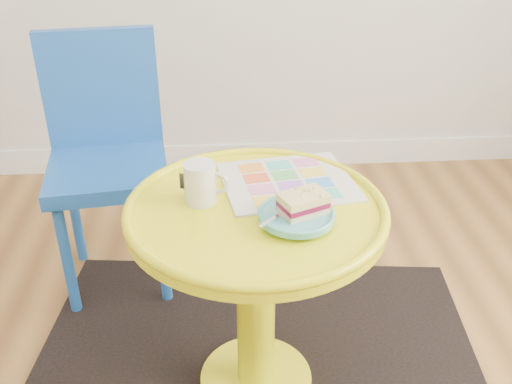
{
  "coord_description": "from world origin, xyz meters",
  "views": [
    {
      "loc": [
        0.27,
        -0.5,
        1.27
      ],
      "look_at": [
        0.35,
        0.64,
        0.62
      ],
      "focal_mm": 40.0,
      "sensor_mm": 36.0,
      "label": 1
    }
  ],
  "objects": [
    {
      "name": "cake_slice",
      "position": [
        0.45,
        0.57,
        0.63
      ],
      "size": [
        0.12,
        0.1,
        0.05
      ],
      "rotation": [
        0.0,
        0.0,
        0.41
      ],
      "color": "#D3BC8C",
      "rests_on": "plate"
    },
    {
      "name": "plate",
      "position": [
        0.44,
        0.56,
        0.6
      ],
      "size": [
        0.17,
        0.17,
        0.02
      ],
      "color": "#50A5A9",
      "rests_on": "newspaper"
    },
    {
      "name": "chair",
      "position": [
        -0.09,
        1.21,
        0.48
      ],
      "size": [
        0.41,
        0.41,
        0.84
      ],
      "rotation": [
        0.0,
        0.0,
        0.12
      ],
      "color": "#1A52AA",
      "rests_on": "ground"
    },
    {
      "name": "fork",
      "position": [
        0.41,
        0.56,
        0.61
      ],
      "size": [
        0.11,
        0.11,
        0.0
      ],
      "rotation": [
        0.0,
        0.0,
        -0.77
      ],
      "color": "silver",
      "rests_on": "plate"
    },
    {
      "name": "mug",
      "position": [
        0.23,
        0.67,
        0.63
      ],
      "size": [
        0.11,
        0.08,
        0.1
      ],
      "rotation": [
        0.0,
        0.0,
        -0.28
      ],
      "color": "silver",
      "rests_on": "side_table"
    },
    {
      "name": "rug",
      "position": [
        0.35,
        0.64,
        0.0
      ],
      "size": [
        1.41,
        1.23,
        0.01
      ],
      "primitive_type": "cube",
      "rotation": [
        0.0,
        0.0,
        -0.11
      ],
      "color": "black",
      "rests_on": "ground"
    },
    {
      "name": "newspaper",
      "position": [
        0.44,
        0.75,
        0.58
      ],
      "size": [
        0.36,
        0.32,
        0.01
      ],
      "primitive_type": "cube",
      "rotation": [
        0.0,
        0.0,
        0.15
      ],
      "color": "silver",
      "rests_on": "side_table"
    },
    {
      "name": "side_table",
      "position": [
        0.35,
        0.64,
        0.42
      ],
      "size": [
        0.61,
        0.61,
        0.58
      ],
      "color": "yellow",
      "rests_on": "ground"
    }
  ]
}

